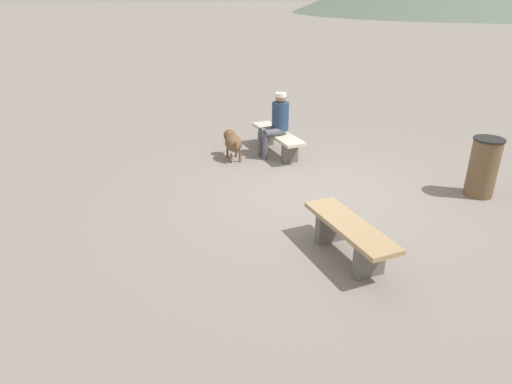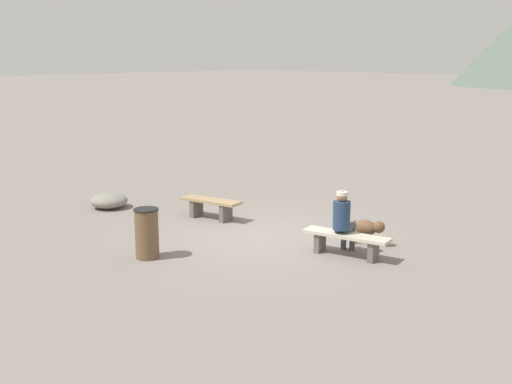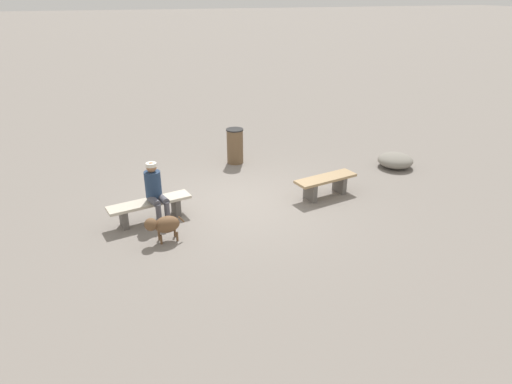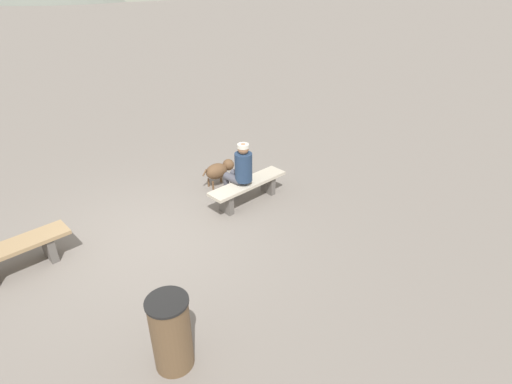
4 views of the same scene
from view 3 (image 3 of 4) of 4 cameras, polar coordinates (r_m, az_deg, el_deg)
The scene contains 7 objects.
ground at distance 10.31m, azimuth -1.72°, elevation -1.43°, with size 210.00×210.00×0.06m, color gray.
bench_left at distance 10.59m, azimuth 8.77°, elevation 1.15°, with size 1.58×0.74×0.47m.
bench_right at distance 9.61m, azimuth -13.24°, elevation -1.76°, with size 1.76×0.75×0.45m.
seated_person at distance 9.40m, azimuth -12.63°, elevation 0.42°, with size 0.43×0.62×1.27m.
dog at distance 8.76m, azimuth -11.58°, elevation -4.05°, with size 0.77×0.37×0.53m.
trash_bin at distance 12.50m, azimuth -2.67°, elevation 5.82°, with size 0.47×0.47×0.97m.
boulder at distance 12.84m, azimuth 17.17°, elevation 3.84°, with size 0.94×0.94×0.38m, color gray.
Camera 3 is at (2.67, 8.89, 4.45)m, focal length 31.69 mm.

